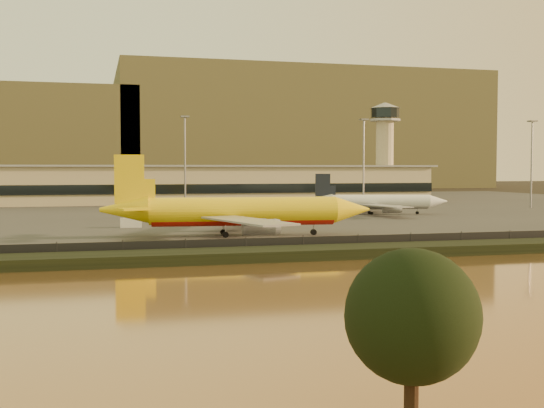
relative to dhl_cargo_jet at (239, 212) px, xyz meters
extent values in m
plane|color=black|center=(9.75, -11.69, -4.31)|extent=(900.00, 900.00, 0.00)
cube|color=black|center=(9.75, -28.69, -3.61)|extent=(320.00, 7.00, 1.40)
cube|color=#2D2D2D|center=(9.75, 83.31, -4.21)|extent=(320.00, 220.00, 0.20)
cube|color=black|center=(9.75, -24.69, -3.01)|extent=(300.00, 0.05, 2.20)
cube|color=tan|center=(9.75, 113.31, 1.89)|extent=(160.00, 22.00, 12.00)
cube|color=black|center=(9.75, 102.11, 0.89)|extent=(160.00, 0.60, 3.00)
cube|color=gray|center=(9.75, 113.31, 8.19)|extent=(164.00, 24.00, 0.60)
cylinder|color=tan|center=(79.75, 119.31, 10.89)|extent=(6.40, 6.40, 30.00)
cylinder|color=black|center=(79.75, 119.31, 27.64)|extent=(10.40, 10.40, 3.50)
cone|color=gray|center=(79.75, 119.31, 30.39)|extent=(11.20, 11.20, 2.00)
cylinder|color=gray|center=(79.75, 119.31, 25.09)|extent=(11.20, 11.20, 0.80)
cylinder|color=slate|center=(-0.25, 68.31, 8.39)|extent=(0.50, 0.50, 25.00)
cube|color=slate|center=(-0.25, 68.31, 21.09)|extent=(2.20, 2.20, 0.40)
cylinder|color=slate|center=(49.75, 66.31, 8.39)|extent=(0.50, 0.50, 25.00)
cube|color=slate|center=(49.75, 66.31, 21.09)|extent=(2.20, 2.20, 0.40)
cylinder|color=slate|center=(99.75, 60.31, 8.39)|extent=(0.50, 0.50, 25.00)
cube|color=slate|center=(99.75, 60.31, 21.09)|extent=(2.20, 2.20, 0.40)
cube|color=brown|center=(99.75, 328.31, 30.69)|extent=(220.00, 160.00, 70.00)
cylinder|color=yellow|center=(0.84, -0.08, 0.25)|extent=(32.06, 7.58, 4.59)
cylinder|color=red|center=(0.84, -0.08, -0.55)|extent=(31.09, 6.49, 3.58)
cone|color=yellow|center=(19.72, -1.88, 0.25)|extent=(6.58, 5.15, 4.59)
cone|color=yellow|center=(-18.93, 1.80, 0.59)|extent=(8.34, 5.32, 4.59)
cube|color=yellow|center=(-18.05, 1.72, 5.64)|extent=(4.87, 0.83, 8.03)
cube|color=yellow|center=(-16.74, 6.21, 0.94)|extent=(5.78, 5.76, 0.28)
cube|color=yellow|center=(-17.61, -2.93, 0.94)|extent=(5.25, 5.21, 0.28)
cube|color=gray|center=(1.12, 12.17, -0.55)|extent=(14.63, 20.47, 0.28)
cylinder|color=gray|center=(3.03, 9.00, -1.82)|extent=(5.51, 3.01, 2.52)
cube|color=gray|center=(-1.20, -12.16, -0.55)|extent=(11.58, 20.79, 0.28)
cylinder|color=gray|center=(1.28, -9.41, -1.82)|extent=(5.51, 3.01, 2.52)
cylinder|color=black|center=(12.92, -1.23, -3.61)|extent=(1.08, 0.90, 1.01)
cylinder|color=slate|center=(12.92, -1.23, -3.08)|extent=(0.18, 0.18, 2.06)
cylinder|color=black|center=(-2.65, -1.82, -3.61)|extent=(1.08, 0.90, 1.01)
cylinder|color=slate|center=(-2.65, -1.82, -3.08)|extent=(0.18, 0.18, 2.06)
cylinder|color=black|center=(-2.26, 2.29, -3.61)|extent=(1.08, 0.90, 1.01)
cylinder|color=slate|center=(-2.26, 2.29, -3.08)|extent=(0.18, 0.18, 2.06)
cylinder|color=silver|center=(45.65, 44.95, -0.89)|extent=(24.60, 8.23, 3.39)
cylinder|color=gray|center=(45.65, 44.95, -1.48)|extent=(23.78, 7.36, 2.64)
cone|color=silver|center=(59.93, 42.02, -0.89)|extent=(5.33, 4.28, 3.39)
cone|color=silver|center=(30.70, 48.02, -0.64)|extent=(6.66, 4.55, 3.39)
cube|color=black|center=(31.37, 47.88, 3.09)|extent=(3.71, 1.02, 5.93)
cube|color=silver|center=(32.71, 51.07, -0.38)|extent=(4.54, 4.48, 0.20)
cube|color=silver|center=(31.35, 44.42, -0.38)|extent=(3.73, 3.58, 0.20)
cube|color=gray|center=(46.86, 54.22, -1.48)|extent=(12.40, 15.34, 0.20)
cylinder|color=gray|center=(48.06, 51.64, -2.42)|extent=(4.36, 2.65, 1.86)
cube|color=gray|center=(43.11, 35.95, -1.48)|extent=(7.42, 15.86, 0.20)
cylinder|color=gray|center=(45.23, 37.85, -2.42)|extent=(4.36, 2.65, 1.86)
cylinder|color=black|center=(54.78, 43.07, -3.74)|extent=(0.85, 0.73, 0.75)
cylinder|color=slate|center=(54.78, 43.07, -3.35)|extent=(0.18, 0.18, 1.53)
cylinder|color=black|center=(42.85, 43.97, -3.74)|extent=(0.85, 0.73, 0.75)
cylinder|color=slate|center=(42.85, 43.97, -3.35)|extent=(0.18, 0.18, 1.53)
cylinder|color=black|center=(43.46, 46.95, -3.74)|extent=(0.85, 0.73, 0.75)
cylinder|color=slate|center=(43.46, 46.95, -3.35)|extent=(0.18, 0.18, 1.53)
cube|color=yellow|center=(10.96, 18.74, -3.24)|extent=(4.12, 2.41, 1.74)
cube|color=silver|center=(-16.81, 22.15, -3.19)|extent=(4.20, 2.09, 1.84)
cylinder|color=black|center=(-10.62, -86.59, -2.05)|extent=(0.63, 0.63, 4.53)
sphere|color=black|center=(-10.62, -86.59, 1.12)|extent=(5.79, 5.79, 5.79)
sphere|color=black|center=(-9.27, -85.68, 0.40)|extent=(3.98, 3.98, 3.98)
camera|label=1|loc=(-23.61, -112.76, 7.39)|focal=45.00mm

